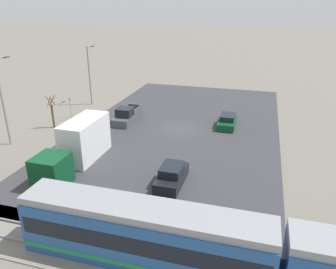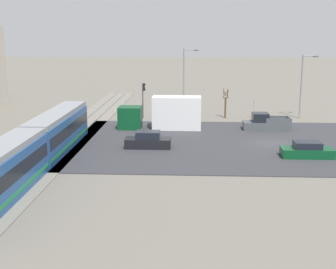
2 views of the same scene
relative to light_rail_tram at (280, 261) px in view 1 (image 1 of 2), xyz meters
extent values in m
plane|color=slate|center=(10.33, -20.63, -1.80)|extent=(320.00, 320.00, 0.00)
cube|color=#38383D|center=(10.33, -20.63, -1.76)|extent=(22.01, 40.01, 0.08)
cube|color=gray|center=(10.33, 0.00, -1.76)|extent=(75.55, 4.40, 0.08)
cube|color=gray|center=(10.33, -0.72, -1.65)|extent=(74.04, 0.10, 0.14)
cube|color=gray|center=(10.33, 0.72, -1.65)|extent=(74.04, 0.10, 0.14)
cube|color=#235193|center=(7.14, 0.00, -0.17)|extent=(13.93, 2.53, 3.09)
cube|color=black|center=(7.14, 0.00, 0.20)|extent=(13.52, 2.56, 1.03)
cube|color=#1E844C|center=(7.14, 0.00, -1.13)|extent=(13.80, 2.57, 0.29)
cube|color=gray|center=(7.14, 0.00, 1.60)|extent=(13.93, 2.33, 0.44)
cube|color=#0C4723|center=(16.87, -5.62, -0.45)|extent=(2.42, 2.59, 2.53)
cube|color=white|center=(16.87, -10.96, 0.14)|extent=(2.42, 5.50, 3.72)
cube|color=#196B38|center=(18.09, -10.96, 0.52)|extent=(0.02, 2.75, 0.93)
cube|color=#4C5156|center=(17.01, -21.19, -1.26)|extent=(1.95, 5.28, 0.91)
cube|color=black|center=(17.01, -20.45, -0.31)|extent=(1.80, 1.80, 0.99)
cube|color=#4C5156|center=(17.90, -22.30, -0.54)|extent=(0.12, 2.64, 0.53)
cube|color=#4C5156|center=(16.11, -22.30, -0.54)|extent=(0.12, 2.64, 0.53)
cube|color=#4C5156|center=(17.01, -23.73, -0.54)|extent=(1.80, 0.21, 0.53)
cube|color=red|center=(17.77, -23.81, -0.99)|extent=(0.14, 0.04, 0.18)
cube|color=black|center=(7.91, -8.49, -1.26)|extent=(1.88, 4.36, 0.92)
cube|color=black|center=(7.91, -8.49, -0.46)|extent=(1.61, 2.27, 0.67)
cube|color=#0C4723|center=(5.15, -22.92, -1.31)|extent=(1.88, 4.53, 0.81)
cube|color=black|center=(5.15, -22.92, -0.61)|extent=(1.62, 2.35, 0.59)
cylinder|color=brown|center=(24.52, -17.03, -0.45)|extent=(0.24, 0.24, 2.69)
cylinder|color=brown|center=(24.77, -17.03, 1.32)|extent=(0.09, 0.77, 1.04)
cylinder|color=brown|center=(24.52, -16.78, 1.42)|extent=(0.92, 0.09, 1.27)
cylinder|color=brown|center=(24.27, -17.03, 1.32)|extent=(0.09, 0.77, 1.04)
cylinder|color=brown|center=(24.52, -17.28, 1.42)|extent=(0.92, 0.09, 1.27)
cylinder|color=gray|center=(26.01, -11.59, 2.60)|extent=(0.20, 0.20, 8.80)
cylinder|color=gray|center=(26.01, -12.39, 6.89)|extent=(0.12, 1.60, 0.12)
cube|color=#515156|center=(26.01, -13.14, 6.83)|extent=(0.36, 0.60, 0.18)
cylinder|color=gray|center=(24.80, -26.64, 2.25)|extent=(0.20, 0.20, 8.10)
cylinder|color=gray|center=(24.80, -27.44, 6.18)|extent=(0.12, 1.60, 0.12)
cube|color=#515156|center=(24.80, -28.19, 6.12)|extent=(0.36, 0.60, 0.18)
cylinder|color=gray|center=(24.51, -20.69, -0.52)|extent=(0.06, 0.06, 2.56)
cube|color=white|center=(24.51, -20.72, 0.54)|extent=(0.32, 0.02, 0.44)
cube|color=red|center=(24.51, -20.73, 0.54)|extent=(0.31, 0.01, 0.10)
camera|label=1|loc=(1.83, 13.59, 11.86)|focal=35.00mm
camera|label=2|loc=(-35.59, -12.56, 9.22)|focal=50.00mm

